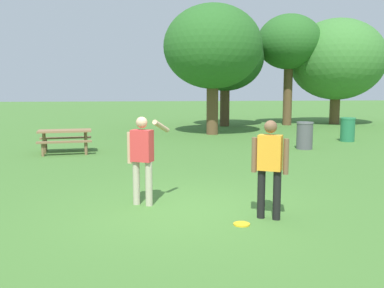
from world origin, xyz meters
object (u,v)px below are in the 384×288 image
object	(u,v)px
picnic_table_near	(65,136)
tree_broad_center	(225,58)
person_thrower	(143,154)
trash_can_further_along	(305,135)
tree_far_right	(289,43)
frisbee	(242,224)
tree_tall_left	(213,47)
tree_slender_mid	(337,60)
trash_can_beside_table	(348,129)
person_catcher	(270,163)

from	to	relation	value
picnic_table_near	tree_broad_center	bearing A→B (deg)	51.85
person_thrower	trash_can_further_along	size ratio (longest dim) A/B	1.71
trash_can_further_along	tree_broad_center	size ratio (longest dim) A/B	0.17
tree_far_right	trash_can_further_along	bearing A→B (deg)	-105.77
frisbee	tree_broad_center	size ratio (longest dim) A/B	0.05
picnic_table_near	tree_tall_left	bearing A→B (deg)	41.01
picnic_table_near	tree_slender_mid	bearing A→B (deg)	34.90
person_thrower	tree_tall_left	bearing A→B (deg)	74.38
picnic_table_near	trash_can_beside_table	distance (m)	10.91
person_catcher	tree_far_right	bearing A→B (deg)	69.81
person_catcher	frisbee	distance (m)	1.10
picnic_table_near	trash_can_further_along	world-z (taller)	trash_can_further_along
person_thrower	tree_tall_left	size ratio (longest dim) A/B	0.28
person_thrower	picnic_table_near	xyz separation A→B (m)	(-2.51, 6.69, -0.40)
tree_slender_mid	person_thrower	bearing A→B (deg)	-124.80
trash_can_beside_table	tree_broad_center	bearing A→B (deg)	115.90
trash_can_beside_table	tree_slender_mid	distance (m)	9.13
trash_can_beside_table	tree_tall_left	distance (m)	6.88
person_catcher	tree_slender_mid	size ratio (longest dim) A/B	0.27
trash_can_further_along	tree_slender_mid	bearing A→B (deg)	59.83
person_thrower	tree_broad_center	world-z (taller)	tree_broad_center
picnic_table_near	tree_slender_mid	size ratio (longest dim) A/B	0.31
tree_broad_center	person_catcher	bearing A→B (deg)	-98.76
person_thrower	frisbee	bearing A→B (deg)	-41.80
trash_can_beside_table	tree_tall_left	size ratio (longest dim) A/B	0.16
trash_can_beside_table	tree_broad_center	xyz separation A→B (m)	(-3.57, 7.36, 3.26)
person_thrower	trash_can_further_along	bearing A→B (deg)	49.19
tree_broad_center	tree_far_right	distance (m)	3.83
person_catcher	tree_tall_left	world-z (taller)	tree_tall_left
person_catcher	picnic_table_near	bearing A→B (deg)	120.38
trash_can_beside_table	trash_can_further_along	size ratio (longest dim) A/B	1.00
picnic_table_near	tree_slender_mid	world-z (taller)	tree_slender_mid
tree_tall_left	trash_can_beside_table	bearing A→B (deg)	-33.16
person_catcher	tree_broad_center	world-z (taller)	tree_broad_center
frisbee	tree_slender_mid	distance (m)	20.67
trash_can_beside_table	tree_tall_left	world-z (taller)	tree_tall_left
tree_tall_left	tree_slender_mid	world-z (taller)	tree_slender_mid
trash_can_beside_table	trash_can_further_along	world-z (taller)	same
trash_can_further_along	trash_can_beside_table	bearing A→B (deg)	36.38
picnic_table_near	frisbee	bearing A→B (deg)	-63.33
frisbee	tree_far_right	xyz separation A→B (m)	(6.85, 17.48, 4.63)
person_catcher	trash_can_further_along	xyz separation A→B (m)	(3.65, 7.73, -0.46)
person_catcher	tree_far_right	size ratio (longest dim) A/B	0.26
trash_can_beside_table	person_catcher	bearing A→B (deg)	-122.81
frisbee	tree_far_right	bearing A→B (deg)	68.60
tree_broad_center	tree_slender_mid	world-z (taller)	tree_slender_mid
tree_broad_center	frisbee	bearing A→B (deg)	-100.31
person_catcher	person_thrower	bearing A→B (deg)	151.70
tree_broad_center	tree_slender_mid	distance (m)	6.75
tree_far_right	frisbee	bearing A→B (deg)	-111.40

